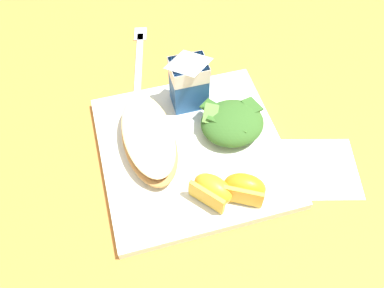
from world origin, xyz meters
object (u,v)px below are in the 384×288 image
object	(u,v)px
paper_napkin	(321,168)
metal_fork	(139,54)
white_plate	(192,150)
orange_wedge_middle	(244,188)
milk_carton	(189,78)
cheesy_pizza_bread	(149,139)
orange_wedge_front	(212,190)
green_salad_pile	(232,123)

from	to	relation	value
paper_napkin	metal_fork	bearing A→B (deg)	124.54
white_plate	orange_wedge_middle	bearing A→B (deg)	-63.35
orange_wedge_middle	milk_carton	bearing A→B (deg)	98.82
cheesy_pizza_bread	orange_wedge_front	distance (m)	0.13
orange_wedge_front	metal_fork	xyz separation A→B (m)	(-0.04, 0.33, -0.03)
orange_wedge_middle	metal_fork	distance (m)	0.35
white_plate	orange_wedge_front	world-z (taller)	orange_wedge_front
milk_carton	orange_wedge_front	xyz separation A→B (m)	(-0.02, -0.18, -0.04)
white_plate	orange_wedge_middle	size ratio (longest dim) A/B	4.00
white_plate	cheesy_pizza_bread	world-z (taller)	cheesy_pizza_bread
green_salad_pile	metal_fork	xyz separation A→B (m)	(-0.11, 0.23, -0.03)
green_salad_pile	metal_fork	distance (m)	0.25
orange_wedge_middle	paper_napkin	bearing A→B (deg)	7.04
orange_wedge_middle	orange_wedge_front	bearing A→B (deg)	168.54
white_plate	milk_carton	xyz separation A→B (m)	(0.02, 0.09, 0.07)
green_salad_pile	orange_wedge_middle	size ratio (longest dim) A/B	1.48
milk_carton	white_plate	bearing A→B (deg)	-102.34
milk_carton	paper_napkin	xyz separation A→B (m)	(0.17, -0.17, -0.07)
cheesy_pizza_bread	paper_napkin	bearing A→B (deg)	-22.38
green_salad_pile	orange_wedge_front	bearing A→B (deg)	-121.71
milk_carton	orange_wedge_front	world-z (taller)	milk_carton
cheesy_pizza_bread	paper_napkin	world-z (taller)	cheesy_pizza_bread
green_salad_pile	orange_wedge_middle	distance (m)	0.12
cheesy_pizza_bread	green_salad_pile	distance (m)	0.13
orange_wedge_front	paper_napkin	size ratio (longest dim) A/B	0.63
white_plate	orange_wedge_middle	xyz separation A→B (m)	(0.05, -0.10, 0.03)
green_salad_pile	metal_fork	bearing A→B (deg)	115.15
paper_napkin	milk_carton	bearing A→B (deg)	133.93
paper_napkin	metal_fork	xyz separation A→B (m)	(-0.22, 0.32, 0.00)
cheesy_pizza_bread	white_plate	bearing A→B (deg)	-18.54
green_salad_pile	orange_wedge_middle	world-z (taller)	green_salad_pile
cheesy_pizza_bread	green_salad_pile	world-z (taller)	green_salad_pile
white_plate	metal_fork	xyz separation A→B (m)	(-0.04, 0.24, -0.01)
milk_carton	metal_fork	xyz separation A→B (m)	(-0.06, 0.15, -0.07)
orange_wedge_middle	metal_fork	world-z (taller)	orange_wedge_middle
cheesy_pizza_bread	green_salad_pile	size ratio (longest dim) A/B	1.65
cheesy_pizza_bread	metal_fork	bearing A→B (deg)	83.44
metal_fork	orange_wedge_front	bearing A→B (deg)	-82.80
cheesy_pizza_bread	paper_napkin	distance (m)	0.27
white_plate	paper_napkin	world-z (taller)	white_plate
white_plate	green_salad_pile	xyz separation A→B (m)	(0.07, 0.02, 0.03)
white_plate	cheesy_pizza_bread	xyz separation A→B (m)	(-0.06, 0.02, 0.03)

